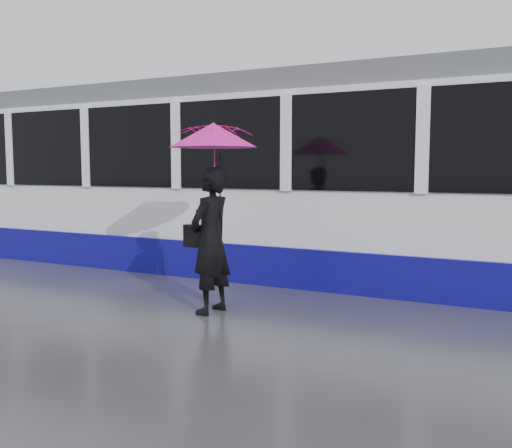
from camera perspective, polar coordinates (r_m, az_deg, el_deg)
The scene contains 6 objects.
ground at distance 7.53m, azimuth 1.59°, elevation -8.42°, with size 90.00×90.00×0.00m, color #2D2D33.
rails at distance 9.79m, azimuth 8.00°, elevation -5.13°, with size 34.00×1.51×0.02m.
tram at distance 9.14m, azimuth 20.83°, elevation 4.08°, with size 26.00×2.56×3.35m.
woman at distance 7.16m, azimuth -4.57°, elevation -1.65°, with size 0.67×0.44×1.84m, color black.
umbrella at distance 7.08m, azimuth -4.29°, elevation 7.16°, with size 1.16×1.16×1.24m.
handbag at distance 7.29m, azimuth -5.95°, elevation -1.19°, with size 0.34×0.17×0.47m.
Camera 1 is at (3.17, -6.58, 1.83)m, focal length 40.00 mm.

